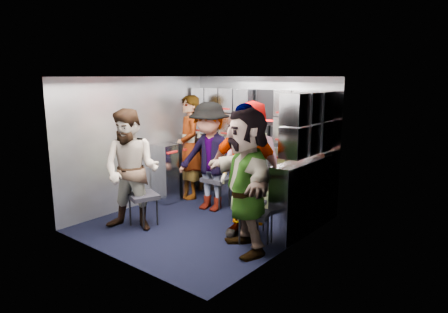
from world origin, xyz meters
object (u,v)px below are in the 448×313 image
Objects in this scene: attendant_arc_c at (251,161)px; jump_seat_near_right at (254,216)px; jump_seat_center at (258,189)px; jump_seat_mid_left at (217,181)px; attendant_arc_d at (244,171)px; attendant_arc_a at (131,171)px; attendant_standing at (189,147)px; jump_seat_near_left at (143,198)px; attendant_arc_e at (246,181)px; jump_seat_mid_right at (251,206)px; attendant_arc_b at (210,157)px.

jump_seat_near_right is at bearing -74.20° from attendant_arc_c.
jump_seat_center is at bearing 68.33° from attendant_arc_c.
attendant_arc_d is at bearing -34.03° from jump_seat_mid_left.
attendant_arc_a is at bearing -100.51° from jump_seat_mid_left.
attendant_arc_d is at bearing 8.32° from attendant_standing.
attendant_arc_d is at bearing 3.24° from attendant_arc_a.
attendant_arc_e is (1.61, 0.25, 0.46)m from jump_seat_near_left.
jump_seat_near_left is at bearing -127.45° from jump_seat_center.
jump_seat_center reaches higher than jump_seat_near_right.
jump_seat_near_left is at bearing -39.58° from attendant_standing.
attendant_arc_b is at bearing 161.56° from jump_seat_mid_right.
attendant_arc_d reaches higher than jump_seat_mid_right.
jump_seat_near_left is 0.28× the size of attendant_arc_d.
jump_seat_near_right is at bearing -58.30° from jump_seat_center.
jump_seat_near_left is 1.53m from attendant_arc_d.
attendant_arc_d reaches higher than attendant_arc_c.
attendant_standing is 1.66m from attendant_arc_a.
attendant_arc_e is at bearing -79.97° from attendant_arc_c.
attendant_arc_c reaches higher than jump_seat_mid_right.
jump_seat_center is 0.65m from jump_seat_mid_right.
attendant_arc_e is (0.57, -1.11, 0.45)m from jump_seat_center.
attendant_arc_e reaches higher than attendant_arc_a.
jump_seat_near_right is at bearing -37.46° from attendant_arc_d.
jump_seat_near_left is 1.56m from attendant_standing.
attendant_arc_b is at bearing 152.42° from jump_seat_near_right.
attendant_arc_d is (0.29, -0.58, 0.01)m from attendant_arc_c.
jump_seat_near_right is 2.34m from attendant_standing.
jump_seat_mid_right is at bearing 8.67° from attendant_arc_a.
jump_seat_near_right is 0.26× the size of attendant_arc_c.
attendant_arc_c is at bearing 154.90° from attendant_arc_e.
attendant_arc_c is (-0.57, 0.75, 0.50)m from jump_seat_near_right.
jump_seat_center is 0.27× the size of attendant_standing.
attendant_standing reaches higher than jump_seat_near_left.
attendant_arc_b is (0.00, -0.18, 0.43)m from jump_seat_mid_left.
jump_seat_center is at bearing 52.55° from jump_seat_near_left.
jump_seat_near_right is 0.27× the size of attendant_arc_a.
jump_seat_near_left is at bearing -137.94° from attendant_arc_e.
attendant_arc_a is at bearing -110.41° from attendant_arc_b.
attendant_arc_d is at bearing -35.25° from attendant_arc_b.
attendant_standing reaches higher than attendant_arc_d.
jump_seat_center is 1.09× the size of jump_seat_mid_right.
attendant_arc_e reaches higher than jump_seat_near_left.
jump_seat_mid_right is 0.79m from attendant_arc_e.
attendant_arc_d is (1.33, 0.78, 0.05)m from attendant_arc_a.
jump_seat_mid_right is 0.71m from attendant_arc_c.
attendant_standing reaches higher than jump_seat_center.
jump_seat_near_left is 1.54m from jump_seat_mid_right.
attendant_arc_c is at bearing -90.00° from jump_seat_center.
attendant_arc_c is 1.09m from attendant_arc_e.
attendant_arc_b is 0.98× the size of attendant_arc_e.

